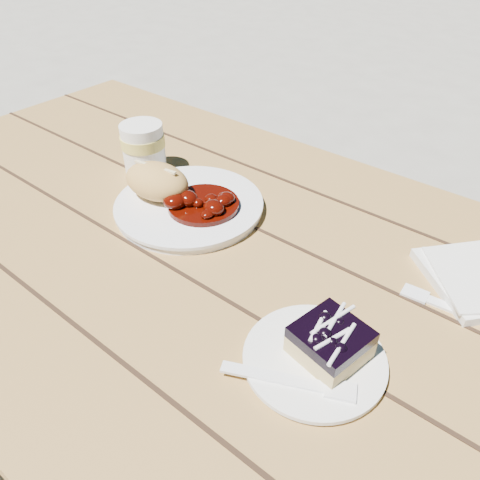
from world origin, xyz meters
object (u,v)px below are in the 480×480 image
Objects in this scene: main_plate at (189,206)px; dessert_plate at (314,360)px; picnic_table at (338,391)px; blueberry_cake at (330,342)px; second_cup at (144,149)px; bread_roll at (157,181)px.

main_plate is 1.52× the size of dessert_plate.
picnic_table is 0.21m from blueberry_cake.
dessert_plate is (-0.00, -0.09, 0.17)m from picnic_table.
picnic_table is 0.56m from second_cup.
picnic_table is 0.39m from main_plate.
main_plate reaches higher than picnic_table.
blueberry_cake reaches higher than main_plate.
picnic_table is at bearing -10.36° from second_cup.
second_cup is (-0.51, 0.09, 0.21)m from picnic_table.
dessert_plate is (0.40, -0.12, -0.04)m from bread_roll.
blueberry_cake reaches higher than picnic_table.
main_plate reaches higher than dessert_plate.
bread_roll is 1.20× the size of second_cup.
picnic_table is 16.42× the size of bread_roll.
bread_roll is at bearing 176.39° from blueberry_cake.
bread_roll is 0.42m from dessert_plate.
bread_roll is (-0.05, -0.02, 0.04)m from main_plate.
second_cup reaches higher than main_plate.
picnic_table is at bearing 105.46° from blueberry_cake.
picnic_table is at bearing 87.50° from dessert_plate.
second_cup is at bearing 169.64° from picnic_table.
second_cup is (-0.16, 0.04, 0.04)m from main_plate.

